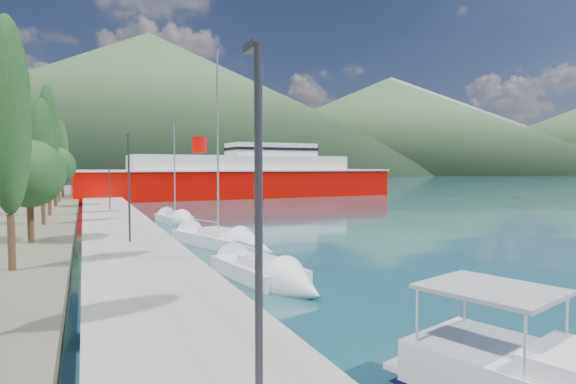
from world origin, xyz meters
name	(u,v)px	position (x,y,z in m)	size (l,w,h in m)	color
ground	(130,186)	(0.00, 120.00, 0.00)	(1400.00, 1400.00, 0.00)	#18424C
quay	(118,227)	(-9.00, 26.00, 0.40)	(5.00, 88.00, 0.80)	gray
hills_far	(205,112)	(138.59, 618.73, 77.39)	(1480.00, 900.00, 180.00)	slate
hills_near	(227,113)	(98.04, 372.50, 49.18)	(1010.00, 520.00, 115.00)	#3A5433
tree_row	(47,154)	(-14.16, 32.71, 6.07)	(4.26, 64.32, 11.59)	#47301E
lamp_posts	(129,183)	(-9.00, 15.85, 4.08)	(0.15, 44.39, 6.06)	#2D2D33
sailboat_near	(279,279)	(-3.87, 5.92, 0.29)	(3.40, 7.76, 10.77)	silver
sailboat_mid	(235,244)	(-2.93, 15.39, 0.32)	(5.23, 9.52, 13.28)	silver
sailboat_far	(180,220)	(-3.53, 30.21, 0.28)	(3.12, 6.83, 9.67)	silver
ferry	(243,178)	(12.98, 63.47, 3.12)	(52.12, 13.14, 10.27)	#C40500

